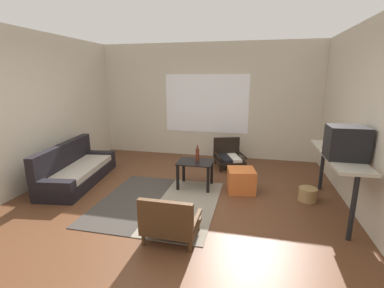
% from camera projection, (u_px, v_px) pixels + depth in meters
% --- Properties ---
extents(ground_plane, '(7.80, 7.80, 0.00)m').
position_uv_depth(ground_plane, '(170.00, 211.00, 3.99)').
color(ground_plane, '#56331E').
extents(far_wall_with_window, '(5.60, 0.13, 2.70)m').
position_uv_depth(far_wall_with_window, '(207.00, 101.00, 6.56)').
color(far_wall_with_window, beige).
rests_on(far_wall_with_window, ground).
extents(side_wall_right, '(0.12, 6.60, 2.70)m').
position_uv_depth(side_wall_right, '(380.00, 124.00, 3.37)').
color(side_wall_right, beige).
rests_on(side_wall_right, ground).
extents(side_wall_left, '(0.12, 6.60, 2.70)m').
position_uv_depth(side_wall_left, '(21.00, 112.00, 4.53)').
color(side_wall_left, beige).
rests_on(side_wall_left, ground).
extents(area_rug, '(1.81, 1.98, 0.01)m').
position_uv_depth(area_rug, '(158.00, 202.00, 4.27)').
color(area_rug, '#38332D').
rests_on(area_rug, ground).
extents(couch, '(0.94, 1.95, 0.73)m').
position_uv_depth(couch, '(76.00, 171.00, 5.05)').
color(couch, black).
rests_on(couch, ground).
extents(coffee_table, '(0.61, 0.49, 0.48)m').
position_uv_depth(coffee_table, '(195.00, 167.00, 4.78)').
color(coffee_table, black).
rests_on(coffee_table, ground).
extents(armchair_by_window, '(0.76, 0.78, 0.61)m').
position_uv_depth(armchair_by_window, '(228.00, 155.00, 5.93)').
color(armchair_by_window, black).
rests_on(armchair_by_window, ground).
extents(armchair_striped_foreground, '(0.65, 0.53, 0.59)m').
position_uv_depth(armchair_striped_foreground, '(170.00, 222.00, 3.20)').
color(armchair_striped_foreground, '#472D19').
rests_on(armchair_striped_foreground, ground).
extents(ottoman_orange, '(0.52, 0.52, 0.39)m').
position_uv_depth(ottoman_orange, '(241.00, 180.00, 4.65)').
color(ottoman_orange, '#D1662D').
rests_on(ottoman_orange, ground).
extents(console_shelf, '(0.42, 1.70, 0.87)m').
position_uv_depth(console_shelf, '(338.00, 160.00, 3.85)').
color(console_shelf, '#B2AD9E').
rests_on(console_shelf, ground).
extents(crt_television, '(0.47, 0.39, 0.43)m').
position_uv_depth(crt_television, '(346.00, 143.00, 3.54)').
color(crt_television, black).
rests_on(crt_television, console_shelf).
extents(clay_vase, '(0.22, 0.22, 0.30)m').
position_uv_depth(clay_vase, '(333.00, 140.00, 4.11)').
color(clay_vase, '#A87047').
rests_on(clay_vase, console_shelf).
extents(glass_bottle, '(0.06, 0.06, 0.28)m').
position_uv_depth(glass_bottle, '(197.00, 154.00, 4.78)').
color(glass_bottle, '#5B2319').
rests_on(glass_bottle, coffee_table).
extents(wicker_basket, '(0.28, 0.28, 0.21)m').
position_uv_depth(wicker_basket, '(308.00, 194.00, 4.31)').
color(wicker_basket, '#9E7A4C').
rests_on(wicker_basket, ground).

